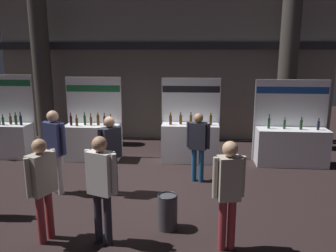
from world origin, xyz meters
TOP-DOWN VIEW (x-y plane):
  - ground_plane at (0.00, 0.00)m, footprint 24.00×24.00m
  - hall_colonnade at (0.00, 4.40)m, footprint 11.23×1.35m
  - exhibitor_booth_0 at (-4.41, 2.00)m, footprint 1.62×0.74m
  - exhibitor_booth_1 at (-1.78, 1.96)m, footprint 1.58×0.66m
  - exhibitor_booth_2 at (0.96, 2.03)m, footprint 1.63×0.66m
  - exhibitor_booth_3 at (3.66, 1.93)m, footprint 1.94×0.66m
  - trash_bin at (0.63, -1.67)m, footprint 0.34×0.34m
  - visitor_1 at (1.16, 0.53)m, footprint 0.54×0.30m
  - visitor_2 at (-1.85, -0.39)m, footprint 0.53×0.38m
  - visitor_3 at (-1.30, -2.20)m, footprint 0.38×0.56m
  - visitor_4 at (-0.35, -2.20)m, footprint 0.54×0.35m
  - visitor_5 at (1.59, -2.22)m, footprint 0.49×0.31m
  - visitor_7 at (-0.69, -0.32)m, footprint 0.46×0.46m

SIDE VIEW (x-z plane):
  - ground_plane at x=0.00m, z-range 0.00..0.00m
  - trash_bin at x=0.63m, z-range 0.00..0.62m
  - exhibitor_booth_3 at x=3.66m, z-range -0.55..1.72m
  - exhibitor_booth_0 at x=-4.41m, z-range -0.58..1.76m
  - exhibitor_booth_1 at x=-1.78m, z-range -0.55..1.74m
  - exhibitor_booth_2 at x=0.96m, z-range -0.53..1.75m
  - visitor_1 at x=1.16m, z-range 0.14..1.78m
  - visitor_7 at x=-0.69m, z-range 0.17..1.87m
  - visitor_3 at x=-1.30m, z-range 0.17..1.88m
  - visitor_5 at x=1.59m, z-range 0.17..1.91m
  - visitor_4 at x=-0.35m, z-range 0.18..1.95m
  - visitor_2 at x=-1.85m, z-range 0.19..2.01m
  - hall_colonnade at x=0.00m, z-range -0.04..5.71m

